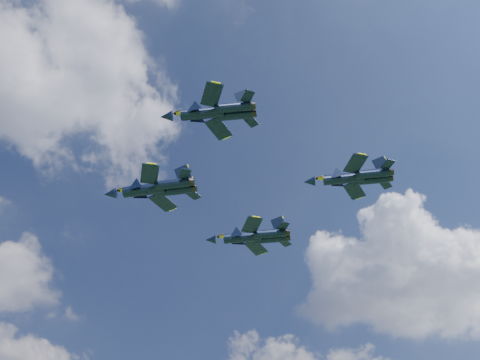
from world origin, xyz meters
name	(u,v)px	position (x,y,z in m)	size (l,w,h in m)	color
jet_lead	(141,190)	(-14.76, 18.15, 56.39)	(14.47, 13.35, 3.79)	black
jet_left	(199,113)	(-14.74, -1.85, 55.54)	(12.73, 10.91, 3.24)	black
jet_right	(240,237)	(6.84, 23.93, 58.19)	(15.39, 13.32, 3.93)	black
jet_slot	(340,179)	(11.15, 0.49, 57.08)	(13.49, 11.88, 3.47)	black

